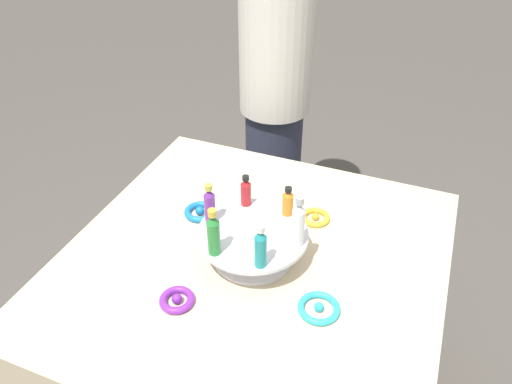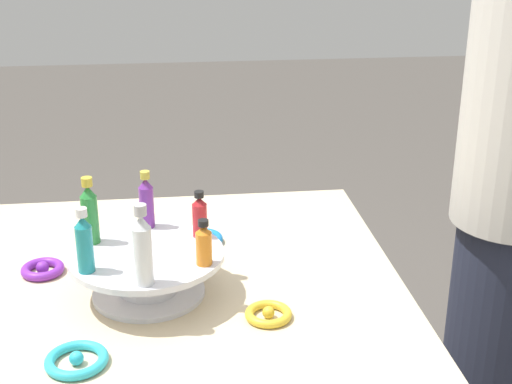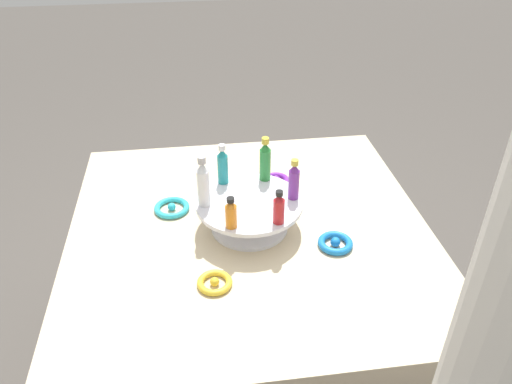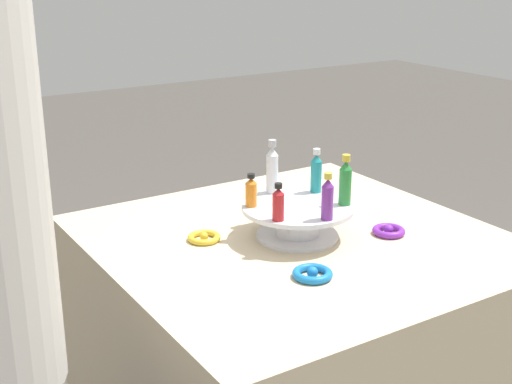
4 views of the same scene
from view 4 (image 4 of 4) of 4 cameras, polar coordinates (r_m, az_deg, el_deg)
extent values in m
cube|color=beige|center=(2.08, 3.13, -12.82)|extent=(1.03, 1.03, 0.72)
cylinder|color=silver|center=(1.92, 3.32, -3.49)|extent=(0.22, 0.22, 0.01)
cylinder|color=silver|center=(1.90, 3.35, -2.39)|extent=(0.12, 0.12, 0.07)
cylinder|color=silver|center=(1.89, 3.37, -1.23)|extent=(0.30, 0.30, 0.01)
cylinder|color=#288438|center=(1.89, 7.14, 0.41)|extent=(0.03, 0.03, 0.10)
cone|color=#288438|center=(1.87, 7.21, 2.15)|extent=(0.03, 0.03, 0.02)
cylinder|color=gold|center=(1.86, 7.24, 2.72)|extent=(0.02, 0.02, 0.02)
cylinder|color=teal|center=(1.98, 4.83, 1.24)|extent=(0.03, 0.03, 0.09)
cone|color=teal|center=(1.96, 4.87, 2.75)|extent=(0.03, 0.03, 0.02)
cylinder|color=silver|center=(1.96, 4.88, 3.25)|extent=(0.02, 0.02, 0.02)
cylinder|color=silver|center=(1.96, 1.25, 1.44)|extent=(0.03, 0.03, 0.11)
cone|color=silver|center=(1.94, 1.26, 3.29)|extent=(0.03, 0.03, 0.02)
cylinder|color=#B2B2B7|center=(1.94, 1.27, 3.90)|extent=(0.02, 0.02, 0.02)
cylinder|color=orange|center=(1.86, -0.39, -0.22)|extent=(0.03, 0.03, 0.06)
cone|color=orange|center=(1.85, -0.40, 0.92)|extent=(0.03, 0.03, 0.01)
cylinder|color=black|center=(1.85, -0.40, 1.30)|extent=(0.02, 0.02, 0.01)
cylinder|color=#B21E23|center=(1.77, 1.79, -1.22)|extent=(0.03, 0.03, 0.07)
cone|color=#B21E23|center=(1.75, 1.80, 0.08)|extent=(0.03, 0.03, 0.02)
cylinder|color=black|center=(1.75, 1.81, 0.51)|extent=(0.02, 0.02, 0.01)
cylinder|color=#702D93|center=(1.78, 5.77, -0.87)|extent=(0.03, 0.03, 0.09)
cone|color=#702D93|center=(1.76, 5.83, 0.76)|extent=(0.03, 0.03, 0.02)
cylinder|color=gold|center=(1.76, 5.85, 1.31)|extent=(0.02, 0.02, 0.02)
torus|color=blue|center=(1.69, 4.54, -6.54)|extent=(0.10, 0.10, 0.02)
sphere|color=blue|center=(1.69, 4.54, -6.42)|extent=(0.03, 0.03, 0.03)
torus|color=purple|center=(1.96, 10.56, -3.08)|extent=(0.09, 0.09, 0.02)
sphere|color=purple|center=(1.96, 10.57, -2.97)|extent=(0.03, 0.03, 0.03)
torus|color=#2DB7CC|center=(2.15, 2.38, -0.89)|extent=(0.11, 0.11, 0.02)
sphere|color=#2DB7CC|center=(2.14, 2.38, -0.80)|extent=(0.02, 0.02, 0.02)
torus|color=gold|center=(1.90, -4.18, -3.65)|extent=(0.09, 0.09, 0.02)
sphere|color=gold|center=(1.90, -4.18, -3.56)|extent=(0.02, 0.02, 0.02)
camera|label=1|loc=(2.69, 16.26, 23.09)|focal=35.00mm
camera|label=2|loc=(2.86, -12.98, 17.75)|focal=50.00mm
camera|label=3|loc=(1.58, -38.22, 20.55)|focal=35.00mm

